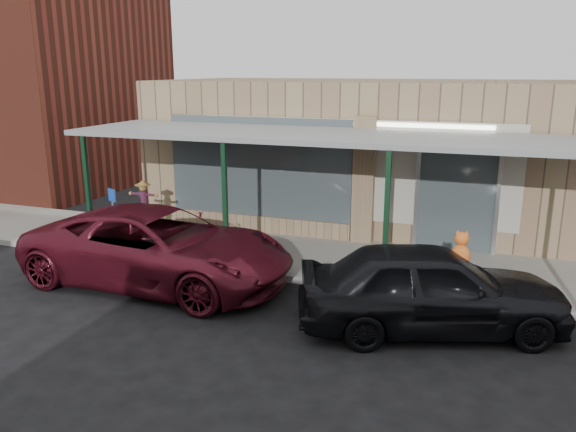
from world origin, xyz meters
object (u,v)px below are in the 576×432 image
(handicap_sign, at_px, (113,210))
(parked_sedan, at_px, (431,287))
(barrel_pumpkin, at_px, (148,234))
(car_maroon, at_px, (159,247))
(barrel_scarecrow, at_px, (145,216))

(handicap_sign, relative_size, parked_sedan, 0.30)
(barrel_pumpkin, distance_m, parked_sedan, 7.65)
(car_maroon, bearing_deg, handicap_sign, 59.25)
(barrel_scarecrow, bearing_deg, parked_sedan, -28.57)
(barrel_pumpkin, xyz_separation_m, parked_sedan, (7.30, -2.25, 0.39))
(barrel_scarecrow, xyz_separation_m, parked_sedan, (7.88, -3.00, 0.14))
(handicap_sign, xyz_separation_m, parked_sedan, (7.88, -1.67, -0.34))
(barrel_scarecrow, distance_m, barrel_pumpkin, 0.98)
(barrel_scarecrow, xyz_separation_m, barrel_pumpkin, (0.58, -0.76, -0.25))
(barrel_scarecrow, bearing_deg, barrel_pumpkin, -60.44)
(barrel_scarecrow, distance_m, car_maroon, 3.40)
(handicap_sign, height_order, car_maroon, handicap_sign)
(barrel_pumpkin, height_order, parked_sedan, parked_sedan)
(barrel_scarecrow, distance_m, parked_sedan, 8.43)
(barrel_scarecrow, relative_size, parked_sedan, 0.30)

